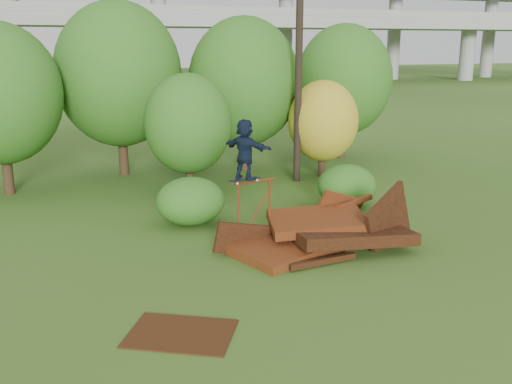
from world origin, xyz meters
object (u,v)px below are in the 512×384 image
object	(u,v)px
skater	(245,149)
flat_plate	(181,333)
scrap_pile	(324,233)
utility_pole	(299,36)

from	to	relation	value
skater	flat_plate	world-z (taller)	skater
scrap_pile	skater	size ratio (longest dim) A/B	3.67
utility_pole	flat_plate	bearing A→B (deg)	-123.79
scrap_pile	flat_plate	size ratio (longest dim) A/B	2.92
skater	flat_plate	xyz separation A→B (m)	(-2.67, -3.98, -2.71)
skater	utility_pole	distance (m)	8.61
scrap_pile	utility_pole	distance (m)	9.39
flat_plate	scrap_pile	bearing A→B (deg)	35.32
skater	flat_plate	size ratio (longest dim) A/B	0.79
scrap_pile	skater	world-z (taller)	skater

